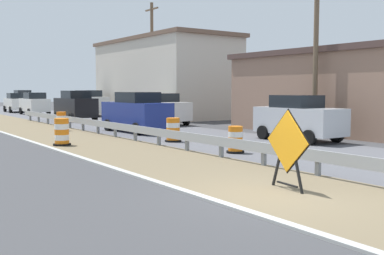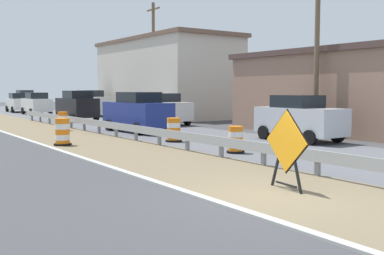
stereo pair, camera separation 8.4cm
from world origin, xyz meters
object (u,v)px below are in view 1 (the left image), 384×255
at_px(warning_sign_diamond, 287,145).
at_px(car_lead_far_lane, 16,103).
at_px(car_lead_near_lane, 75,106).
at_px(car_distant_a, 89,103).
at_px(traffic_barrel_far, 62,122).
at_px(car_trailing_near_lane, 162,109).
at_px(traffic_barrel_mid, 62,133).
at_px(car_mid_far_lane, 23,99).
at_px(utility_pole_mid, 152,59).
at_px(car_distant_c, 299,118).
at_px(utility_pole_near, 316,54).
at_px(traffic_barrel_nearest, 235,141).
at_px(car_trailing_far_lane, 136,112).
at_px(car_distant_b, 34,104).
at_px(traffic_barrel_close, 173,131).

xyz_separation_m(warning_sign_diamond, car_lead_far_lane, (4.47, 41.38, -0.05)).
distance_m(car_lead_near_lane, car_distant_a, 6.44).
bearing_deg(traffic_barrel_far, car_trailing_near_lane, 6.02).
relative_size(car_lead_near_lane, car_lead_far_lane, 1.06).
xyz_separation_m(car_lead_near_lane, car_lead_far_lane, (-0.12, 16.13, -0.13)).
height_order(traffic_barrel_mid, car_lead_far_lane, car_lead_far_lane).
xyz_separation_m(car_mid_far_lane, utility_pole_mid, (2.21, -28.30, 3.50)).
height_order(car_distant_c, utility_pole_near, utility_pole_near).
xyz_separation_m(traffic_barrel_nearest, traffic_barrel_far, (-2.06, 12.56, 0.04)).
bearing_deg(car_distant_c, car_trailing_far_lane, -152.74).
relative_size(car_distant_a, car_distant_b, 0.96).
bearing_deg(car_lead_far_lane, car_distant_b, -176.97).
bearing_deg(utility_pole_mid, traffic_barrel_far, -148.37).
relative_size(car_distant_c, utility_pole_mid, 0.48).
height_order(traffic_barrel_far, car_trailing_near_lane, car_trailing_near_lane).
bearing_deg(traffic_barrel_nearest, car_mid_far_lane, 83.97).
distance_m(warning_sign_diamond, car_distant_b, 35.77).
xyz_separation_m(traffic_barrel_close, car_mid_far_lane, (4.81, 42.18, 0.64)).
bearing_deg(utility_pole_near, car_lead_far_lane, 98.82).
bearing_deg(car_distant_c, car_distant_a, -178.94).
distance_m(car_distant_b, utility_pole_near, 28.72).
xyz_separation_m(car_mid_far_lane, car_distant_a, (0.02, -21.13, 0.00)).
bearing_deg(car_trailing_far_lane, car_mid_far_lane, -8.04).
xyz_separation_m(car_distant_a, car_distant_c, (-0.00, -23.97, -0.09)).
bearing_deg(utility_pole_mid, warning_sign_diamond, -113.27).
bearing_deg(traffic_barrel_nearest, traffic_barrel_mid, 126.92).
bearing_deg(car_trailing_near_lane, traffic_barrel_far, -82.68).
height_order(car_trailing_far_lane, car_distant_a, car_distant_a).
xyz_separation_m(traffic_barrel_close, car_lead_far_lane, (1.35, 31.68, 0.50)).
bearing_deg(traffic_barrel_far, warning_sign_diamond, -93.08).
bearing_deg(warning_sign_diamond, traffic_barrel_close, -100.37).
bearing_deg(car_trailing_far_lane, warning_sign_diamond, 162.79).
bearing_deg(car_mid_far_lane, car_lead_near_lane, -6.61).
relative_size(traffic_barrel_nearest, utility_pole_near, 0.13).
xyz_separation_m(car_distant_c, utility_pole_near, (1.79, 0.61, 2.96)).
height_order(traffic_barrel_nearest, utility_pole_near, utility_pole_near).
xyz_separation_m(traffic_barrel_far, car_trailing_far_lane, (3.05, -3.14, 0.61)).
bearing_deg(car_trailing_near_lane, utility_pole_mid, 158.10).
height_order(traffic_barrel_nearest, car_lead_near_lane, car_lead_near_lane).
relative_size(car_trailing_near_lane, utility_pole_mid, 0.52).
bearing_deg(traffic_barrel_nearest, warning_sign_diamond, -119.42).
bearing_deg(utility_pole_near, traffic_barrel_close, 160.74).
bearing_deg(traffic_barrel_mid, traffic_barrel_nearest, -53.08).
distance_m(car_trailing_near_lane, car_distant_c, 11.89).
xyz_separation_m(car_lead_near_lane, car_trailing_near_lane, (3.45, -6.59, -0.08)).
height_order(traffic_barrel_far, car_trailing_far_lane, car_trailing_far_lane).
distance_m(traffic_barrel_far, car_trailing_near_lane, 7.13).
xyz_separation_m(car_distant_b, utility_pole_mid, (5.57, -11.90, 3.60)).
distance_m(car_trailing_far_lane, car_distant_a, 16.45).
xyz_separation_m(traffic_barrel_mid, car_mid_far_lane, (9.30, 40.67, 0.61)).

